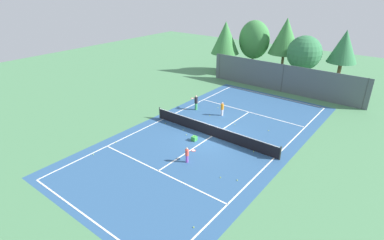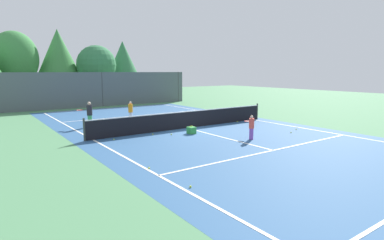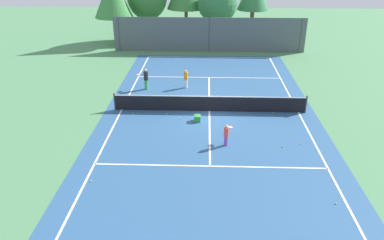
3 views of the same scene
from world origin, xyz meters
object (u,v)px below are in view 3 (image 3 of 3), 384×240
Objects in this scene: player_2 at (146,79)px; tennis_ball_8 at (255,90)px; tennis_ball_12 at (169,81)px; ball_crate at (197,118)px; tennis_ball_3 at (167,114)px; tennis_ball_10 at (273,113)px; tennis_ball_1 at (336,203)px; player_0 at (186,79)px; tennis_ball_11 at (91,181)px; tennis_ball_9 at (283,147)px; tennis_ball_2 at (215,93)px; tennis_ball_5 at (301,143)px; tennis_ball_4 at (180,118)px; tennis_ball_6 at (100,155)px; player_1 at (226,134)px; tennis_ball_7 at (174,91)px; tennis_ball_0 at (133,113)px.

player_2 is 22.81× the size of tennis_ball_8.
ball_crate is at bearing -71.75° from tennis_ball_12.
tennis_ball_3 is 6.03m from tennis_ball_12.
tennis_ball_8 is (7.76, 0.10, -0.75)m from player_2.
player_2 is 9.26m from tennis_ball_10.
tennis_ball_1 is 16.54m from tennis_ball_12.
player_0 reaches higher than tennis_ball_11.
tennis_ball_9 is at bearing -44.74° from player_2.
tennis_ball_8 is at bearing 93.31° from tennis_ball_9.
tennis_ball_5 is (4.39, -7.09, 0.00)m from tennis_ball_2.
tennis_ball_10 is 1.00× the size of tennis_ball_12.
player_2 is 4.96m from tennis_ball_2.
tennis_ball_9 is 1.00× the size of tennis_ball_10.
tennis_ball_4 is (0.79, -0.56, 0.00)m from tennis_ball_3.
tennis_ball_6 is (-10.49, 3.43, 0.00)m from tennis_ball_1.
tennis_ball_1 is (5.78, -7.57, -0.15)m from ball_crate.
tennis_ball_3 is 1.00× the size of tennis_ball_10.
tennis_ball_1 and tennis_ball_6 have the same top height.
tennis_ball_3 is 7.71m from tennis_ball_11.
player_0 is 20.36× the size of tennis_ball_11.
player_1 is at bearing -86.32° from tennis_ball_2.
tennis_ball_10 is (3.05, 4.15, -0.59)m from player_1.
tennis_ball_1 is 14.43m from tennis_ball_7.
ball_crate is at bearing 127.39° from tennis_ball_1.
tennis_ball_12 is (-6.26, 1.60, 0.00)m from tennis_ball_8.
tennis_ball_6 and tennis_ball_9 have the same top height.
tennis_ball_2 is 4.73m from tennis_ball_4.
tennis_ball_4 and tennis_ball_12 have the same top height.
tennis_ball_10 is at bearing 10.12° from tennis_ball_4.
tennis_ball_3 is (-1.86, 0.87, -0.15)m from ball_crate.
tennis_ball_5 is 1.00× the size of tennis_ball_6.
tennis_ball_6 is 1.00× the size of tennis_ball_12.
tennis_ball_5 is 1.00× the size of tennis_ball_10.
tennis_ball_0 is 1.00× the size of tennis_ball_5.
tennis_ball_8 is 6.46m from tennis_ball_12.
tennis_ball_0 is at bearing 139.05° from tennis_ball_1.
ball_crate is 6.45× the size of tennis_ball_8.
tennis_ball_10 is at bearing 97.46° from tennis_ball_1.
tennis_ball_5 is 10.30m from tennis_ball_6.
player_1 is 3.26m from ball_crate.
player_2 reaches higher than tennis_ball_8.
tennis_ball_0 is at bearing -122.78° from player_0.
tennis_ball_9 is (2.90, -0.15, -0.59)m from player_1.
tennis_ball_0 is 2.95m from tennis_ball_4.
tennis_ball_0 and tennis_ball_1 have the same top height.
tennis_ball_11 is 13.44m from tennis_ball_12.
tennis_ball_5 is at bearing 20.72° from tennis_ball_11.
tennis_ball_8 is at bearing 14.58° from tennis_ball_2.
tennis_ball_1 is at bearing -47.81° from tennis_ball_3.
player_0 reaches higher than tennis_ball_3.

